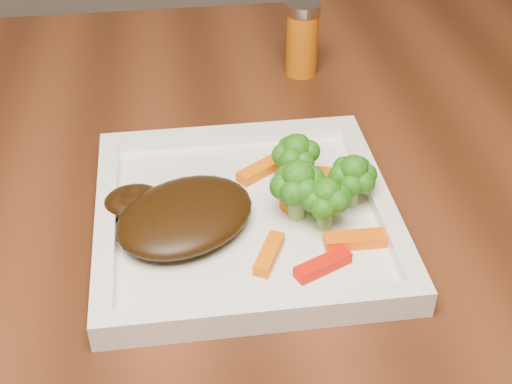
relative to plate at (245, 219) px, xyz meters
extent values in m
cube|color=white|center=(0.00, 0.00, 0.00)|extent=(0.27, 0.27, 0.01)
ellipsoid|color=black|center=(-0.06, -0.01, 0.02)|extent=(0.17, 0.16, 0.03)
cube|color=red|center=(0.06, -0.08, 0.01)|extent=(0.05, 0.03, 0.01)
cube|color=#FF5704|center=(0.09, -0.05, 0.01)|extent=(0.06, 0.02, 0.01)
cube|color=#F16403|center=(0.01, -0.06, 0.01)|extent=(0.03, 0.05, 0.01)
cube|color=#D56F03|center=(0.10, 0.04, 0.01)|extent=(0.06, 0.03, 0.01)
cube|color=#F66404|center=(0.02, 0.06, 0.01)|extent=(0.05, 0.04, 0.01)
cube|color=#DD6A03|center=(0.06, 0.01, 0.01)|extent=(0.06, 0.04, 0.01)
cylinder|color=#C15D0A|center=(0.11, 0.29, 0.04)|extent=(0.05, 0.05, 0.09)
camera|label=1|loc=(-0.06, -0.51, 0.42)|focal=50.00mm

